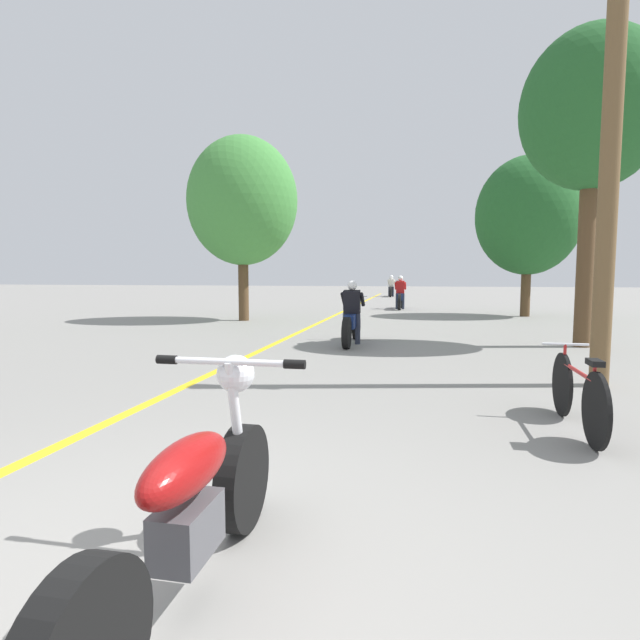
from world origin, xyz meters
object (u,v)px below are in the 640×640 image
at_px(roadside_tree_right_near, 592,111).
at_px(roadside_tree_left, 242,202).
at_px(utility_pole, 611,135).
at_px(motorcycle_foreground, 192,506).
at_px(roadside_tree_right_far, 528,216).
at_px(motorcycle_rider_mid, 400,296).
at_px(motorcycle_rider_far, 391,288).
at_px(bicycle_parked, 578,393).
at_px(motorcycle_rider_lead, 352,320).

bearing_deg(roadside_tree_right_near, roadside_tree_left, 154.66).
bearing_deg(utility_pole, motorcycle_foreground, -122.87).
bearing_deg(roadside_tree_right_near, roadside_tree_right_far, 87.28).
height_order(roadside_tree_right_far, roadside_tree_left, roadside_tree_left).
xyz_separation_m(motorcycle_rider_mid, motorcycle_rider_far, (-1.07, 11.89, 0.01)).
distance_m(roadside_tree_right_near, bicycle_parked, 7.47).
xyz_separation_m(roadside_tree_right_near, motorcycle_rider_lead, (-4.60, -0.49, -4.10)).
xyz_separation_m(utility_pole, motorcycle_foreground, (-3.28, -5.08, -2.76)).
bearing_deg(utility_pole, roadside_tree_left, 134.65).
relative_size(utility_pole, motorcycle_rider_far, 2.88).
relative_size(utility_pole, roadside_tree_right_far, 1.13).
relative_size(utility_pole, roadside_tree_right_near, 1.00).
xyz_separation_m(motorcycle_foreground, motorcycle_rider_lead, (-0.44, 8.36, 0.07)).
height_order(roadside_tree_right_near, bicycle_parked, roadside_tree_right_near).
relative_size(motorcycle_rider_mid, bicycle_parked, 1.25).
relative_size(roadside_tree_right_far, bicycle_parked, 3.28).
bearing_deg(motorcycle_foreground, roadside_tree_right_far, 74.56).
bearing_deg(bicycle_parked, roadside_tree_left, 124.69).
xyz_separation_m(motorcycle_foreground, bicycle_parked, (2.41, 2.96, -0.08)).
distance_m(motorcycle_rider_lead, bicycle_parked, 6.11).
relative_size(roadside_tree_right_near, roadside_tree_left, 1.09).
distance_m(roadside_tree_right_near, motorcycle_rider_far, 23.21).
xyz_separation_m(roadside_tree_left, motorcycle_rider_lead, (4.07, -4.60, -3.20)).
xyz_separation_m(roadside_tree_right_near, motorcycle_foreground, (-4.16, -8.85, -4.16)).
bearing_deg(roadside_tree_left, bicycle_parked, -55.31).
bearing_deg(bicycle_parked, motorcycle_foreground, -129.23).
relative_size(roadside_tree_left, motorcycle_rider_mid, 2.73).
bearing_deg(motorcycle_rider_mid, motorcycle_foreground, -90.35).
distance_m(utility_pole, roadside_tree_right_near, 4.13).
xyz_separation_m(roadside_tree_left, motorcycle_rider_far, (3.55, 18.17, -3.16)).
height_order(motorcycle_rider_lead, motorcycle_rider_mid, motorcycle_rider_mid).
bearing_deg(motorcycle_rider_far, motorcycle_foreground, -88.24).
distance_m(roadside_tree_right_near, motorcycle_foreground, 10.63).
relative_size(motorcycle_rider_lead, motorcycle_rider_far, 0.98).
height_order(motorcycle_foreground, motorcycle_rider_mid, motorcycle_rider_mid).
bearing_deg(roadside_tree_right_far, utility_pole, -96.27).
bearing_deg(utility_pole, motorcycle_rider_far, 99.23).
relative_size(utility_pole, roadside_tree_left, 1.09).
distance_m(motorcycle_rider_mid, motorcycle_rider_far, 11.94).
xyz_separation_m(motorcycle_rider_lead, bicycle_parked, (2.85, -5.40, -0.15)).
bearing_deg(roadside_tree_left, motorcycle_rider_mid, 53.61).
distance_m(roadside_tree_right_near, roadside_tree_right_far, 7.61).
xyz_separation_m(roadside_tree_right_far, bicycle_parked, (-2.11, -13.41, -3.09)).
bearing_deg(motorcycle_rider_mid, motorcycle_rider_lead, -92.91).
xyz_separation_m(roadside_tree_right_near, roadside_tree_left, (-8.67, 4.11, -0.89)).
bearing_deg(motorcycle_rider_far, motorcycle_rider_mid, -84.85).
distance_m(utility_pole, roadside_tree_left, 11.10).
xyz_separation_m(roadside_tree_left, motorcycle_rider_mid, (4.63, 6.28, -3.17)).
bearing_deg(motorcycle_rider_lead, roadside_tree_right_near, 6.10).
xyz_separation_m(motorcycle_rider_mid, bicycle_parked, (2.30, -16.28, -0.18)).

